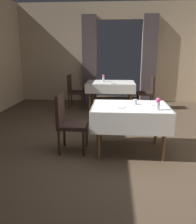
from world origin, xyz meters
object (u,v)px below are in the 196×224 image
object	(u,v)px
dining_table_far	(111,85)
chair_mid_left	(68,120)
dining_table_mid	(130,113)
glass_mid_b	(135,102)
plate_mid_c	(118,107)
chair_far_right	(148,90)
flower_vase_far	(103,78)
flower_vase_mid	(158,103)
plate_mid_d	(152,104)
plate_far_b	(112,83)
chair_far_left	(74,90)

from	to	relation	value
dining_table_far	chair_mid_left	bearing A→B (deg)	-101.71
dining_table_mid	glass_mid_b	distance (m)	0.20
chair_mid_left	plate_mid_c	distance (m)	0.83
dining_table_mid	plate_mid_c	distance (m)	0.25
chair_far_right	flower_vase_far	distance (m)	1.29
dining_table_far	plate_mid_c	distance (m)	2.99
chair_far_right	flower_vase_mid	world-z (taller)	same
plate_mid_d	plate_far_b	distance (m)	2.49
dining_table_mid	plate_far_b	world-z (taller)	plate_far_b
chair_far_right	glass_mid_b	xyz separation A→B (m)	(-0.60, -2.83, 0.28)
flower_vase_mid	glass_mid_b	xyz separation A→B (m)	(-0.29, 0.36, -0.06)
dining_table_mid	chair_far_right	distance (m)	3.02
chair_far_left	chair_far_right	xyz separation A→B (m)	(2.09, 0.02, 0.00)
chair_far_right	plate_far_b	size ratio (longest dim) A/B	5.14
glass_mid_b	dining_table_far	bearing A→B (deg)	99.30
plate_mid_c	plate_far_b	distance (m)	2.64
chair_far_left	flower_vase_mid	xyz separation A→B (m)	(1.79, -3.17, 0.33)
chair_mid_left	glass_mid_b	bearing A→B (deg)	9.75
chair_far_right	chair_far_left	bearing A→B (deg)	-179.54
plate_mid_c	plate_far_b	xyz separation A→B (m)	(-0.14, 2.64, 0.00)
dining_table_mid	chair_far_right	size ratio (longest dim) A/B	1.28
chair_far_left	plate_mid_c	distance (m)	3.29
dining_table_mid	chair_mid_left	xyz separation A→B (m)	(-0.98, -0.07, -0.12)
dining_table_far	chair_far_left	xyz separation A→B (m)	(-1.05, 0.07, -0.14)
flower_vase_mid	dining_table_mid	bearing A→B (deg)	146.35
dining_table_mid	dining_table_far	bearing A→B (deg)	97.40
chair_far_left	chair_far_right	bearing A→B (deg)	0.46
chair_mid_left	plate_far_b	bearing A→B (deg)	75.80
flower_vase_far	plate_far_b	xyz separation A→B (m)	(0.25, -0.35, -0.10)
dining_table_far	flower_vase_far	size ratio (longest dim) A/B	6.54
glass_mid_b	chair_far_left	bearing A→B (deg)	117.99
chair_far_right	plate_far_b	bearing A→B (deg)	-156.90
dining_table_far	plate_far_b	world-z (taller)	plate_far_b
chair_far_left	plate_far_b	bearing A→B (deg)	-20.53
dining_table_mid	plate_mid_d	size ratio (longest dim) A/B	6.02
plate_mid_d	plate_far_b	bearing A→B (deg)	105.59
plate_mid_d	glass_mid_b	bearing A→B (deg)	-179.00
dining_table_mid	chair_far_left	world-z (taller)	chair_far_left
dining_table_far	chair_far_left	world-z (taller)	chair_far_left
dining_table_mid	flower_vase_mid	size ratio (longest dim) A/B	6.58
dining_table_far	flower_vase_mid	distance (m)	3.20
chair_far_right	dining_table_mid	bearing A→B (deg)	-102.91
chair_far_left	plate_far_b	distance (m)	1.19
chair_far_left	flower_vase_far	distance (m)	0.92
chair_far_left	glass_mid_b	world-z (taller)	chair_far_left
chair_far_right	glass_mid_b	distance (m)	2.91
chair_mid_left	chair_far_right	size ratio (longest dim) A/B	1.00
chair_far_left	plate_far_b	xyz separation A→B (m)	(1.09, -0.41, 0.24)
dining_table_far	flower_vase_mid	size ratio (longest dim) A/B	7.31
plate_mid_d	chair_mid_left	bearing A→B (deg)	-171.99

